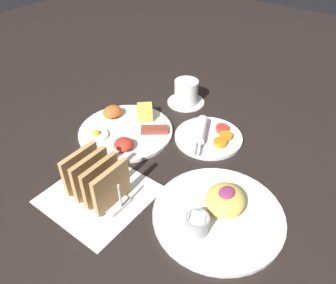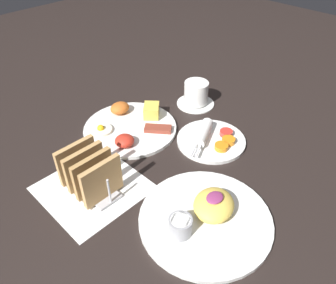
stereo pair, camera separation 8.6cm
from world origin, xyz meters
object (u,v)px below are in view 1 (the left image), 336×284
(toast_rack, at_px, (96,179))
(coffee_cup, at_px, (186,93))
(plate_foreground, at_px, (219,211))
(plate_breakfast, at_px, (126,129))
(plate_condiments, at_px, (208,136))

(toast_rack, height_order, coffee_cup, toast_rack)
(plate_foreground, bearing_deg, plate_breakfast, 74.07)
(plate_condiments, distance_m, coffee_cup, 0.20)
(plate_foreground, bearing_deg, coffee_cup, 43.07)
(plate_breakfast, xyz_separation_m, toast_rack, (-0.22, -0.12, 0.04))
(plate_breakfast, xyz_separation_m, coffee_cup, (0.23, -0.05, 0.02))
(plate_foreground, height_order, coffee_cup, coffee_cup)
(plate_condiments, relative_size, toast_rack, 1.35)
(plate_foreground, height_order, toast_rack, toast_rack)
(plate_breakfast, bearing_deg, coffee_cup, -11.59)
(plate_foreground, relative_size, coffee_cup, 2.36)
(plate_foreground, distance_m, toast_rack, 0.28)
(plate_breakfast, height_order, coffee_cup, coffee_cup)
(plate_condiments, height_order, plate_foreground, plate_foreground)
(toast_rack, relative_size, coffee_cup, 1.23)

